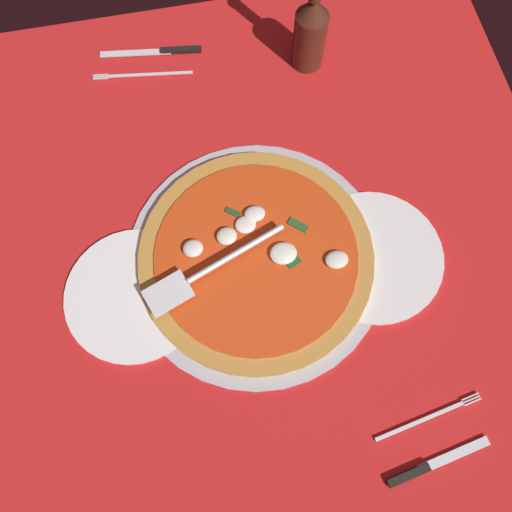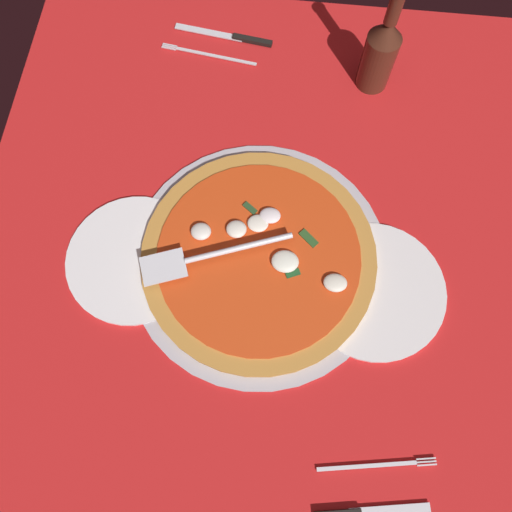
{
  "view_description": "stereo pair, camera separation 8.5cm",
  "coord_description": "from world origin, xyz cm",
  "px_view_note": "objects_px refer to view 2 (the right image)",
  "views": [
    {
      "loc": [
        7.99,
        32.6,
        81.91
      ],
      "look_at": [
        2.51,
        5.09,
        1.92
      ],
      "focal_mm": 35.02,
      "sensor_mm": 36.0,
      "label": 1
    },
    {
      "loc": [
        -0.47,
        32.98,
        81.91
      ],
      "look_at": [
        2.51,
        5.09,
        1.92
      ],
      "focal_mm": 35.02,
      "sensor_mm": 36.0,
      "label": 2
    }
  ],
  "objects_px": {
    "dinner_plate_right": "(132,259)",
    "pizza": "(256,256)",
    "pizza_server": "(208,255)",
    "place_setting_far": "(365,489)",
    "beer_bottle": "(378,52)",
    "dinner_plate_left": "(371,290)",
    "place_setting_near": "(219,46)"
  },
  "relations": [
    {
      "from": "beer_bottle",
      "to": "pizza",
      "type": "bearing_deg",
      "value": 65.2
    },
    {
      "from": "pizza_server",
      "to": "dinner_plate_right",
      "type": "bearing_deg",
      "value": -17.04
    },
    {
      "from": "dinner_plate_right",
      "to": "place_setting_near",
      "type": "distance_m",
      "value": 0.48
    },
    {
      "from": "pizza_server",
      "to": "beer_bottle",
      "type": "bearing_deg",
      "value": -143.21
    },
    {
      "from": "dinner_plate_left",
      "to": "beer_bottle",
      "type": "relative_size",
      "value": 1.08
    },
    {
      "from": "place_setting_far",
      "to": "pizza",
      "type": "bearing_deg",
      "value": 110.35
    },
    {
      "from": "pizza",
      "to": "beer_bottle",
      "type": "bearing_deg",
      "value": -114.8
    },
    {
      "from": "dinner_plate_right",
      "to": "pizza",
      "type": "bearing_deg",
      "value": -173.68
    },
    {
      "from": "dinner_plate_right",
      "to": "pizza",
      "type": "xyz_separation_m",
      "value": [
        -0.21,
        -0.02,
        0.01
      ]
    },
    {
      "from": "dinner_plate_right",
      "to": "place_setting_far",
      "type": "height_order",
      "value": "place_setting_far"
    },
    {
      "from": "beer_bottle",
      "to": "place_setting_near",
      "type": "bearing_deg",
      "value": -10.04
    },
    {
      "from": "dinner_plate_left",
      "to": "pizza",
      "type": "xyz_separation_m",
      "value": [
        0.2,
        -0.04,
        0.01
      ]
    },
    {
      "from": "dinner_plate_left",
      "to": "place_setting_near",
      "type": "distance_m",
      "value": 0.58
    },
    {
      "from": "pizza",
      "to": "beer_bottle",
      "type": "relative_size",
      "value": 1.79
    },
    {
      "from": "dinner_plate_left",
      "to": "pizza",
      "type": "distance_m",
      "value": 0.2
    },
    {
      "from": "place_setting_near",
      "to": "pizza",
      "type": "bearing_deg",
      "value": 113.41
    },
    {
      "from": "pizza_server",
      "to": "pizza",
      "type": "bearing_deg",
      "value": 170.33
    },
    {
      "from": "pizza",
      "to": "dinner_plate_right",
      "type": "bearing_deg",
      "value": 6.32
    },
    {
      "from": "dinner_plate_left",
      "to": "pizza_server",
      "type": "bearing_deg",
      "value": -4.23
    },
    {
      "from": "beer_bottle",
      "to": "place_setting_far",
      "type": "bearing_deg",
      "value": 91.46
    },
    {
      "from": "place_setting_near",
      "to": "beer_bottle",
      "type": "distance_m",
      "value": 0.32
    },
    {
      "from": "place_setting_near",
      "to": "dinner_plate_left",
      "type": "bearing_deg",
      "value": 131.7
    },
    {
      "from": "dinner_plate_left",
      "to": "place_setting_near",
      "type": "xyz_separation_m",
      "value": [
        0.32,
        -0.48,
        -0.0
      ]
    },
    {
      "from": "pizza",
      "to": "pizza_server",
      "type": "height_order",
      "value": "pizza_server"
    },
    {
      "from": "place_setting_far",
      "to": "beer_bottle",
      "type": "height_order",
      "value": "beer_bottle"
    },
    {
      "from": "pizza_server",
      "to": "beer_bottle",
      "type": "distance_m",
      "value": 0.49
    },
    {
      "from": "dinner_plate_right",
      "to": "place_setting_far",
      "type": "bearing_deg",
      "value": 142.26
    },
    {
      "from": "pizza",
      "to": "pizza_server",
      "type": "bearing_deg",
      "value": 10.94
    },
    {
      "from": "dinner_plate_left",
      "to": "place_setting_far",
      "type": "xyz_separation_m",
      "value": [
        -0.0,
        0.31,
        -0.0
      ]
    },
    {
      "from": "pizza",
      "to": "place_setting_far",
      "type": "height_order",
      "value": "pizza"
    },
    {
      "from": "dinner_plate_left",
      "to": "place_setting_near",
      "type": "height_order",
      "value": "place_setting_near"
    },
    {
      "from": "dinner_plate_left",
      "to": "pizza",
      "type": "relative_size",
      "value": 0.6
    }
  ]
}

